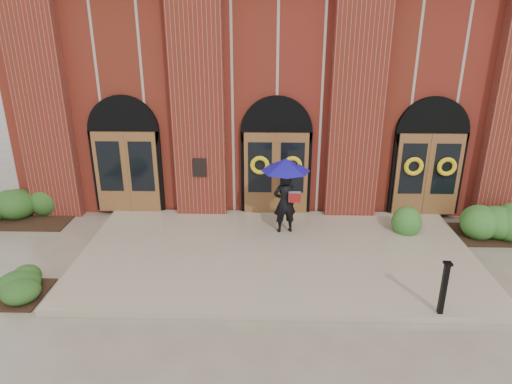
{
  "coord_description": "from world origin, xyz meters",
  "views": [
    {
      "loc": [
        -0.25,
        -10.23,
        5.76
      ],
      "look_at": [
        -0.55,
        1.0,
        1.46
      ],
      "focal_mm": 32.0,
      "sensor_mm": 36.0,
      "label": 1
    }
  ],
  "objects_px": {
    "man_with_umbrella": "(285,181)",
    "metal_post": "(444,287)",
    "hedge_wall_right": "(461,222)",
    "hedge_wall_left": "(10,208)"
  },
  "relations": [
    {
      "from": "metal_post",
      "to": "hedge_wall_left",
      "type": "distance_m",
      "value": 12.17
    },
    {
      "from": "hedge_wall_right",
      "to": "man_with_umbrella",
      "type": "bearing_deg",
      "value": -177.82
    },
    {
      "from": "hedge_wall_left",
      "to": "hedge_wall_right",
      "type": "bearing_deg",
      "value": -2.76
    },
    {
      "from": "man_with_umbrella",
      "to": "hedge_wall_right",
      "type": "bearing_deg",
      "value": 170.41
    },
    {
      "from": "hedge_wall_left",
      "to": "hedge_wall_right",
      "type": "height_order",
      "value": "hedge_wall_left"
    },
    {
      "from": "man_with_umbrella",
      "to": "hedge_wall_left",
      "type": "bearing_deg",
      "value": -17.49
    },
    {
      "from": "man_with_umbrella",
      "to": "hedge_wall_left",
      "type": "height_order",
      "value": "man_with_umbrella"
    },
    {
      "from": "hedge_wall_right",
      "to": "hedge_wall_left",
      "type": "bearing_deg",
      "value": 177.24
    },
    {
      "from": "metal_post",
      "to": "hedge_wall_left",
      "type": "relative_size",
      "value": 0.36
    },
    {
      "from": "man_with_umbrella",
      "to": "metal_post",
      "type": "xyz_separation_m",
      "value": [
        3.04,
        -3.73,
        -0.88
      ]
    }
  ]
}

